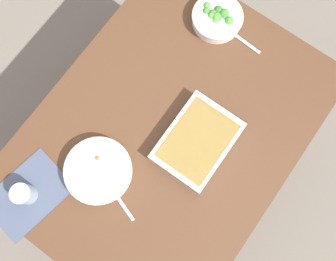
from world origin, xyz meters
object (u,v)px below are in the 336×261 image
(stew_bowl, at_px, (99,171))
(spoon_by_stew, at_px, (115,194))
(broccoli_bowl, at_px, (217,18))
(baking_dish, at_px, (197,142))
(spoon_by_broccoli, at_px, (236,36))
(drink_cup, at_px, (24,194))

(stew_bowl, bearing_deg, spoon_by_stew, 71.86)
(broccoli_bowl, relative_size, baking_dish, 0.66)
(spoon_by_broccoli, bearing_deg, stew_bowl, -8.27)
(broccoli_bowl, height_order, spoon_by_stew, broccoli_bowl)
(broccoli_bowl, height_order, drink_cup, drink_cup)
(broccoli_bowl, bearing_deg, spoon_by_broccoli, 86.28)
(spoon_by_broccoli, bearing_deg, baking_dish, 14.88)
(stew_bowl, xyz_separation_m, spoon_by_broccoli, (-0.73, 0.11, -0.03))
(baking_dish, relative_size, drink_cup, 3.54)
(baking_dish, bearing_deg, spoon_by_stew, -22.18)
(broccoli_bowl, distance_m, spoon_by_stew, 0.77)
(spoon_by_broccoli, bearing_deg, drink_cup, -15.60)
(broccoli_bowl, distance_m, drink_cup, 0.96)
(broccoli_bowl, distance_m, spoon_by_broccoli, 0.10)
(stew_bowl, relative_size, drink_cup, 2.84)
(broccoli_bowl, relative_size, spoon_by_broccoli, 1.13)
(baking_dish, xyz_separation_m, drink_cup, (0.50, -0.38, 0.00))
(drink_cup, xyz_separation_m, spoon_by_stew, (-0.18, 0.25, -0.03))
(spoon_by_stew, bearing_deg, stew_bowl, -108.14)
(baking_dish, bearing_deg, spoon_by_broccoli, -165.12)
(spoon_by_stew, bearing_deg, baking_dish, 157.82)
(drink_cup, distance_m, spoon_by_broccoli, 0.98)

